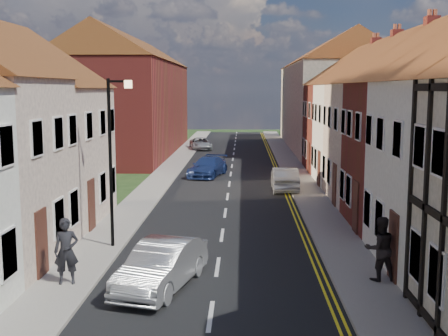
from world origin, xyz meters
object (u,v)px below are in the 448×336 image
object	(u,v)px
lamppost	(113,152)
car_mid_b	(285,179)
pedestrian_right	(380,248)
car_mid	(162,266)
car_far	(208,167)
pedestrian_left_b	(66,251)
car_distant	(201,144)

from	to	relation	value
lamppost	car_mid_b	distance (m)	14.19
pedestrian_right	car_mid_b	bearing A→B (deg)	-94.57
car_mid	car_mid_b	world-z (taller)	car_mid
pedestrian_right	car_mid_b	world-z (taller)	pedestrian_right
car_far	car_mid_b	size ratio (longest dim) A/B	1.09
pedestrian_left_b	car_mid_b	bearing A→B (deg)	53.61
car_distant	pedestrian_right	bearing A→B (deg)	-88.19
car_far	car_mid_b	bearing A→B (deg)	-33.08
pedestrian_right	pedestrian_left_b	distance (m)	9.20
car_far	lamppost	bearing A→B (deg)	-83.90
lamppost	car_mid	xyz separation A→B (m)	(2.28, -3.99, -2.85)
lamppost	pedestrian_left_b	xyz separation A→B (m)	(-0.50, -4.00, -2.45)
lamppost	car_far	xyz separation A→B (m)	(2.31, 17.02, -2.90)
car_far	car_distant	bearing A→B (deg)	109.74
car_far	pedestrian_left_b	xyz separation A→B (m)	(-2.81, -21.02, 0.45)
car_mid	car_distant	size ratio (longest dim) A/B	1.03
car_mid_b	pedestrian_left_b	world-z (taller)	pedestrian_left_b
car_mid	car_far	size ratio (longest dim) A/B	0.94
car_mid_b	pedestrian_left_b	bearing A→B (deg)	65.25
car_far	car_distant	distance (m)	16.52
lamppost	car_mid_b	bearing A→B (deg)	59.70
lamppost	car_far	size ratio (longest dim) A/B	1.36
car_distant	pedestrian_left_b	world-z (taller)	pedestrian_left_b
lamppost	car_mid	bearing A→B (deg)	-60.27
pedestrian_left_b	car_mid	bearing A→B (deg)	-11.11
pedestrian_right	pedestrian_left_b	xyz separation A→B (m)	(-9.18, -0.61, 0.01)
car_distant	pedestrian_left_b	size ratio (longest dim) A/B	2.09
car_mid_b	car_distant	bearing A→B (deg)	-73.00
car_far	pedestrian_right	bearing A→B (deg)	-58.83
car_mid	car_distant	world-z (taller)	car_mid
pedestrian_right	car_mid_b	xyz separation A→B (m)	(-1.67, 15.39, -0.41)
lamppost	pedestrian_right	xyz separation A→B (m)	(8.69, -3.39, -2.46)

